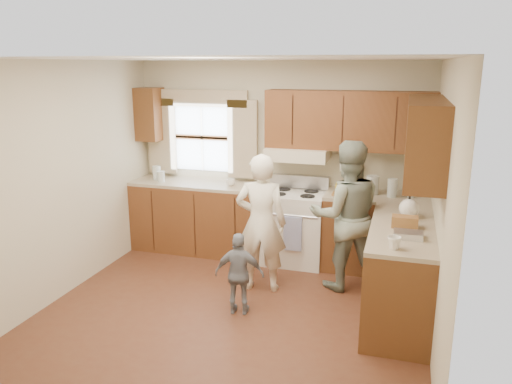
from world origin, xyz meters
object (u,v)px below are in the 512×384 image
(stove, at_px, (295,226))
(woman_left, at_px, (261,223))
(woman_right, at_px, (346,216))
(child, at_px, (240,274))

(stove, distance_m, woman_left, 0.97)
(woman_left, relative_size, woman_right, 0.92)
(woman_left, distance_m, child, 0.71)
(stove, height_order, child, stove)
(woman_left, bearing_deg, woman_right, -167.47)
(woman_left, bearing_deg, stove, -108.78)
(woman_left, distance_m, woman_right, 0.94)
(stove, bearing_deg, woman_left, -101.37)
(woman_right, xyz_separation_m, child, (-0.92, -0.94, -0.41))
(stove, relative_size, child, 1.26)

